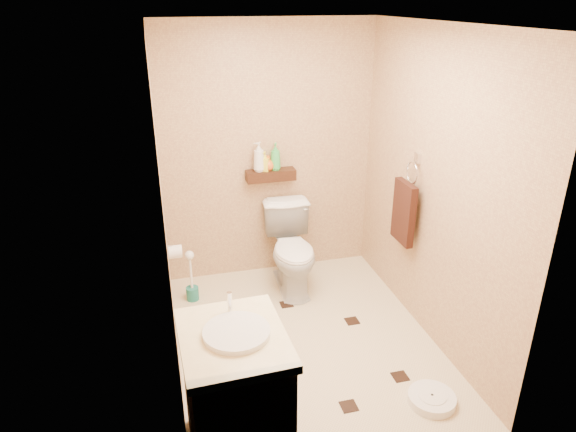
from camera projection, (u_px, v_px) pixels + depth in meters
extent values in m
plane|color=beige|center=(305.00, 340.00, 4.14)|extent=(2.50, 2.50, 0.00)
cube|color=tan|center=(269.00, 154.00, 4.78)|extent=(2.00, 0.04, 2.40)
cube|color=tan|center=(379.00, 292.00, 2.56)|extent=(2.00, 0.04, 2.40)
cube|color=tan|center=(164.00, 216.00, 3.43)|extent=(0.04, 2.50, 2.40)
cube|color=tan|center=(433.00, 190.00, 3.90)|extent=(0.04, 2.50, 2.40)
cube|color=white|center=(310.00, 23.00, 3.19)|extent=(2.00, 2.50, 0.02)
cube|color=#3D1F10|center=(271.00, 175.00, 4.78)|extent=(0.46, 0.14, 0.10)
cube|color=black|center=(265.00, 358.00, 3.93)|extent=(0.11, 0.11, 0.01)
cube|color=black|center=(352.00, 321.00, 4.38)|extent=(0.11, 0.11, 0.01)
cube|color=black|center=(349.00, 406.00, 3.47)|extent=(0.11, 0.11, 0.01)
cube|color=black|center=(220.00, 321.00, 4.38)|extent=(0.11, 0.11, 0.01)
cube|color=black|center=(400.00, 377.00, 3.74)|extent=(0.11, 0.11, 0.01)
cube|color=black|center=(286.00, 304.00, 4.62)|extent=(0.11, 0.11, 0.01)
imported|color=white|center=(292.00, 250.00, 4.75)|extent=(0.48, 0.79, 0.78)
cube|color=brown|center=(236.00, 400.00, 2.97)|extent=(0.56, 0.68, 0.80)
cube|color=#F6E5B1|center=(233.00, 339.00, 2.81)|extent=(0.60, 0.72, 0.05)
cylinder|color=silver|center=(237.00, 334.00, 2.80)|extent=(0.37, 0.37, 0.05)
cylinder|color=silver|center=(230.00, 301.00, 2.97)|extent=(0.03, 0.03, 0.12)
cylinder|color=white|center=(432.00, 399.00, 3.49)|extent=(0.41, 0.41, 0.06)
cylinder|color=white|center=(432.00, 395.00, 3.48)|extent=(0.19, 0.19, 0.01)
cylinder|color=#1B6F66|center=(193.00, 293.00, 4.67)|extent=(0.11, 0.11, 0.12)
cylinder|color=white|center=(191.00, 272.00, 4.58)|extent=(0.02, 0.02, 0.35)
sphere|color=white|center=(189.00, 255.00, 4.52)|extent=(0.08, 0.08, 0.08)
cube|color=silver|center=(418.00, 158.00, 4.05)|extent=(0.03, 0.06, 0.08)
torus|color=silver|center=(412.00, 173.00, 4.09)|extent=(0.02, 0.19, 0.19)
cube|color=#361A10|center=(404.00, 213.00, 4.21)|extent=(0.06, 0.30, 0.52)
cylinder|color=white|center=(175.00, 252.00, 4.26)|extent=(0.11, 0.11, 0.11)
cylinder|color=silver|center=(170.00, 246.00, 4.23)|extent=(0.04, 0.02, 0.02)
imported|color=silver|center=(259.00, 157.00, 4.68)|extent=(0.14, 0.14, 0.27)
imported|color=yellow|center=(265.00, 161.00, 4.71)|extent=(0.11, 0.11, 0.18)
imported|color=#D85E19|center=(268.00, 163.00, 4.72)|extent=(0.14, 0.14, 0.14)
imported|color=green|center=(275.00, 157.00, 4.72)|extent=(0.13, 0.13, 0.25)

